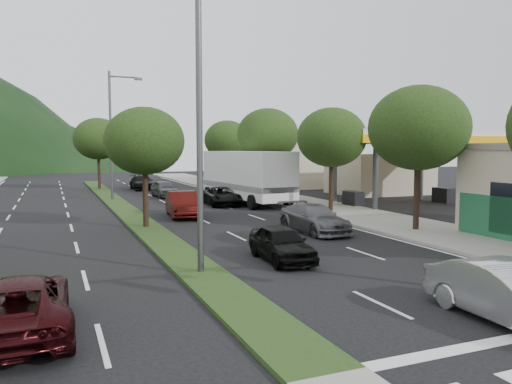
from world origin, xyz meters
name	(u,v)px	position (x,y,z in m)	size (l,w,h in m)	color
ground	(328,381)	(0.00, 0.00, 0.00)	(160.00, 160.00, 0.00)	black
sidewalk_right	(301,203)	(12.50, 25.00, 0.07)	(5.00, 90.00, 0.15)	gray
median	(121,206)	(0.00, 28.00, 0.06)	(1.60, 56.00, 0.12)	#1A3112
gas_canopy	(402,140)	(19.00, 22.00, 4.65)	(12.20, 8.20, 5.25)	silver
bldg_right_far	(279,161)	(19.50, 44.00, 2.60)	(10.00, 16.00, 5.20)	beige
tree_r_b	(418,128)	(12.00, 12.00, 5.04)	(4.80, 4.80, 6.94)	black
tree_r_c	(332,138)	(12.00, 20.00, 4.75)	(4.40, 4.40, 6.48)	black
tree_r_d	(268,135)	(12.00, 30.00, 5.18)	(5.00, 5.00, 7.17)	black
tree_r_e	(227,140)	(12.00, 40.00, 4.89)	(4.60, 4.60, 6.71)	black
tree_med_near	(144,141)	(0.00, 18.00, 4.43)	(4.00, 4.00, 6.02)	black
tree_med_far	(98,139)	(0.00, 44.00, 5.01)	(4.80, 4.80, 6.94)	black
streetlight_near	(205,100)	(0.21, 8.00, 5.58)	(2.60, 0.25, 10.00)	#47494C
streetlight_mid	(113,129)	(0.21, 33.00, 5.58)	(2.60, 0.25, 10.00)	#47494C
sedan_silver	(508,293)	(5.41, 1.01, 0.70)	(1.47, 4.23, 1.39)	#B2B5BA
suv_maroon	(18,305)	(-5.14, 4.52, 0.66)	(2.17, 4.72, 1.31)	black
car_queue_a	(281,243)	(3.26, 8.82, 0.64)	(1.52, 3.77, 1.29)	black
car_queue_b	(314,218)	(7.37, 13.82, 0.68)	(1.91, 4.71, 1.37)	#515156
car_queue_c	(183,204)	(2.81, 21.62, 0.75)	(1.59, 4.57, 1.51)	#420E0B
car_queue_d	(221,196)	(6.87, 26.62, 0.65)	(2.16, 4.68, 1.30)	black
car_queue_e	(164,189)	(4.36, 34.13, 0.70)	(1.66, 4.12, 1.40)	#4D4E53
car_queue_f	(142,182)	(3.93, 42.53, 0.70)	(1.97, 4.86, 1.41)	black
motorhome	(246,176)	(9.00, 27.06, 2.05)	(4.00, 10.27, 3.85)	silver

